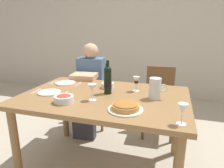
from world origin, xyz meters
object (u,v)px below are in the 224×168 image
at_px(water_pitcher, 155,90).
at_px(diner_left, 89,86).
at_px(baked_tart, 126,107).
at_px(wine_glass_left_diner, 136,81).
at_px(wine_glass_centre, 183,110).
at_px(wine_bottle, 108,80).
at_px(chair_right, 159,96).
at_px(salad_bowl, 64,98).
at_px(dining_table, 104,104).
at_px(olive_bowl, 108,85).
at_px(dinner_plate_right_setting, 49,92).
at_px(chair_left, 95,90).
at_px(wine_glass_right_diner, 92,88).
at_px(dinner_plate_left_setting, 65,83).

distance_m(water_pitcher, diner_left, 1.11).
distance_m(baked_tart, wine_glass_left_diner, 0.49).
bearing_deg(wine_glass_centre, wine_bottle, 144.94).
bearing_deg(wine_bottle, chair_right, 62.76).
xyz_separation_m(wine_bottle, salad_bowl, (-0.27, -0.33, -0.10)).
bearing_deg(wine_glass_left_diner, dining_table, -142.42).
xyz_separation_m(wine_bottle, olive_bowl, (-0.06, 0.17, -0.10)).
height_order(dining_table, baked_tart, baked_tart).
bearing_deg(water_pitcher, chair_right, 90.40).
xyz_separation_m(wine_glass_centre, dinner_plate_right_setting, (-1.17, 0.30, -0.09)).
bearing_deg(salad_bowl, wine_bottle, 50.15).
bearing_deg(chair_left, wine_glass_right_diner, 106.14).
bearing_deg(chair_right, water_pitcher, 87.67).
bearing_deg(chair_left, baked_tart, 116.47).
distance_m(salad_bowl, dinner_plate_right_setting, 0.31).
bearing_deg(chair_left, dining_table, 111.80).
height_order(water_pitcher, salad_bowl, water_pitcher).
bearing_deg(olive_bowl, dinner_plate_right_setting, -146.03).
height_order(olive_bowl, diner_left, diner_left).
xyz_separation_m(dinner_plate_right_setting, chair_right, (0.95, 0.97, -0.27)).
distance_m(wine_glass_centre, diner_left, 1.55).
bearing_deg(water_pitcher, wine_bottle, 177.77).
bearing_deg(chair_left, chair_right, 173.58).
distance_m(dining_table, wine_bottle, 0.23).
bearing_deg(diner_left, wine_glass_left_diner, 141.36).
bearing_deg(chair_right, dinner_plate_left_setting, 30.21).
xyz_separation_m(wine_glass_centre, chair_left, (-1.12, 1.29, -0.36)).
xyz_separation_m(dining_table, chair_right, (0.45, 0.88, -0.17)).
distance_m(wine_bottle, dinner_plate_right_setting, 0.56).
bearing_deg(wine_glass_right_diner, olive_bowl, 88.74).
height_order(wine_glass_right_diner, diner_left, diner_left).
relative_size(diner_left, chair_right, 1.33).
xyz_separation_m(wine_bottle, chair_left, (-0.48, 0.84, -0.39)).
xyz_separation_m(baked_tart, dinner_plate_left_setting, (-0.80, 0.53, -0.02)).
relative_size(baked_tart, salad_bowl, 1.68).
relative_size(dining_table, wine_glass_centre, 10.62).
height_order(salad_bowl, dinner_plate_right_setting, salad_bowl).
relative_size(salad_bowl, wine_glass_left_diner, 1.09).
distance_m(baked_tart, salad_bowl, 0.52).
distance_m(wine_glass_centre, dinner_plate_left_setting, 1.36).
distance_m(wine_bottle, wine_glass_centre, 0.78).
relative_size(salad_bowl, olive_bowl, 1.24).
distance_m(olive_bowl, wine_glass_centre, 0.93).
height_order(wine_glass_centre, dinner_plate_left_setting, wine_glass_centre).
height_order(dinner_plate_left_setting, dinner_plate_right_setting, same).
bearing_deg(wine_glass_centre, dining_table, 149.07).
bearing_deg(chair_right, diner_left, 11.03).
bearing_deg(baked_tart, dinner_plate_left_setting, 146.80).
xyz_separation_m(olive_bowl, wine_glass_left_diner, (0.30, -0.02, 0.07)).
bearing_deg(wine_glass_centre, baked_tart, 163.63).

